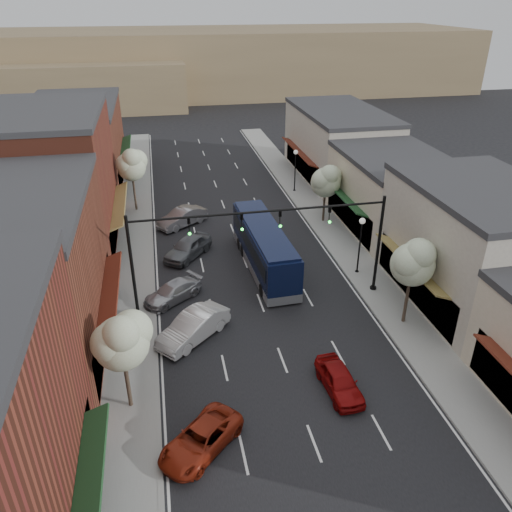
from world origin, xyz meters
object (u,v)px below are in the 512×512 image
parked_car_b (193,327)px  parked_car_a (201,439)px  red_hatchback (339,380)px  parked_car_e (182,217)px  parked_car_c (173,292)px  lamp_post_far (295,164)px  signal_mast_left (170,249)px  tree_left_near (122,339)px  parked_car_d (188,247)px  tree_left_far (132,164)px  tree_right_far (326,180)px  tree_right_near (414,261)px  lamp_post_near (361,237)px  signal_mast_right (346,233)px  coach_bus (264,247)px

parked_car_b → parked_car_a: bearing=-44.8°
red_hatchback → parked_car_e: 23.54m
parked_car_a → parked_car_c: 12.84m
lamp_post_far → parked_car_b: (-12.51, -22.97, -2.19)m
lamp_post_far → signal_mast_left: bearing=-123.9°
tree_left_near → parked_car_e: 22.40m
parked_car_d → parked_car_b: bearing=-53.9°
tree_left_far → tree_right_far: bearing=-19.9°
tree_right_far → parked_car_b: size_ratio=1.10×
tree_right_near → tree_left_far: 27.56m
tree_left_near → parked_car_a: (3.13, -3.24, -3.62)m
tree_right_far → red_hatchback: size_ratio=1.40×
tree_left_near → lamp_post_near: bearing=33.3°
signal_mast_right → tree_left_near: 16.05m
tree_left_near → lamp_post_far: (16.05, 28.06, -1.22)m
signal_mast_left → coach_bus: bearing=34.3°
signal_mast_left → tree_left_far: 18.14m
parked_car_a → tree_right_near: bearing=73.8°
lamp_post_near → parked_car_b: (-12.51, -5.47, -2.19)m
coach_bus → tree_right_far: bearing=43.2°
parked_car_b → parked_car_d: size_ratio=1.05×
tree_right_far → tree_right_near: bearing=-90.0°
red_hatchback → parked_car_b: parked_car_b is taller
parked_car_d → signal_mast_left: bearing=-61.7°
lamp_post_far → red_hatchback: 29.54m
tree_right_far → lamp_post_near: 9.51m
tree_left_near → lamp_post_near: tree_left_near is taller
coach_bus → parked_car_d: bearing=149.0°
tree_left_far → tree_right_near: bearing=-53.0°
parked_car_b → tree_left_far: bearing=147.6°
lamp_post_far → parked_car_a: size_ratio=1.03×
tree_right_near → parked_car_d: 17.54m
lamp_post_far → parked_car_c: bearing=-126.2°
tree_left_far → parked_car_b: size_ratio=1.24×
lamp_post_far → signal_mast_right: bearing=-96.2°
signal_mast_left → lamp_post_far: (13.42, 20.00, -1.62)m
tree_left_near → parked_car_b: tree_left_near is taller
tree_left_near → tree_right_near: bearing=13.5°
signal_mast_left → parked_car_e: (1.39, 13.71, -3.85)m
signal_mast_right → tree_right_far: signal_mast_right is taller
lamp_post_far → parked_car_b: bearing=-118.6°
tree_right_near → parked_car_c: size_ratio=1.39×
tree_left_far → parked_car_d: tree_left_far is taller
tree_right_near → parked_car_a: bearing=-151.8°
parked_car_e → tree_right_near: bearing=-0.4°
parked_car_c → red_hatchback: bearing=1.0°
lamp_post_far → lamp_post_near: bearing=-90.0°
tree_left_far → signal_mast_left: bearing=-81.7°
tree_left_near → tree_left_far: 26.00m
tree_left_near → red_hatchback: (10.53, -0.87, -3.56)m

